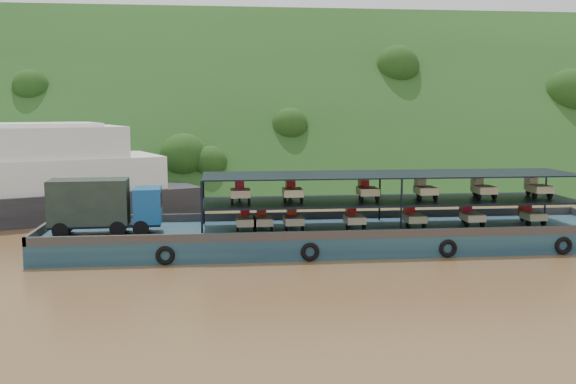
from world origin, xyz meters
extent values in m
plane|color=brown|center=(0.00, 0.00, 0.00)|extent=(160.00, 160.00, 0.00)
cube|color=#193613|center=(0.00, 36.00, 0.00)|extent=(140.00, 39.60, 39.60)
cube|color=#132943|center=(0.61, 0.81, 0.60)|extent=(35.00, 7.00, 1.20)
cube|color=#592D19|center=(0.61, 4.21, 1.45)|extent=(35.00, 0.20, 0.50)
cube|color=#592D19|center=(0.61, -2.59, 1.45)|extent=(35.00, 0.20, 0.50)
cube|color=#592D19|center=(-16.79, 0.81, 1.45)|extent=(0.20, 7.00, 0.50)
torus|color=black|center=(-9.39, -2.74, 0.55)|extent=(1.06, 0.26, 1.06)
torus|color=black|center=(-1.39, -2.74, 0.55)|extent=(1.06, 0.26, 1.06)
torus|color=black|center=(6.61, -2.74, 0.55)|extent=(1.06, 0.26, 1.06)
torus|color=black|center=(13.61, -2.74, 0.55)|extent=(1.06, 0.26, 1.06)
cylinder|color=black|center=(-15.38, -0.62, 1.66)|extent=(0.94, 0.36, 0.93)
cylinder|color=black|center=(-15.46, 1.32, 1.66)|extent=(0.94, 0.36, 0.93)
cylinder|color=black|center=(-12.23, -0.49, 1.66)|extent=(0.94, 0.36, 0.93)
cylinder|color=black|center=(-12.31, 1.46, 1.66)|extent=(0.94, 0.36, 0.93)
cylinder|color=black|center=(-10.93, -0.44, 1.66)|extent=(0.94, 0.36, 0.93)
cylinder|color=black|center=(-11.01, 1.51, 1.66)|extent=(0.94, 0.36, 0.93)
cube|color=black|center=(-13.01, 0.45, 1.80)|extent=(6.39, 2.31, 0.19)
cube|color=navy|center=(-10.60, 0.55, 2.87)|extent=(1.67, 2.29, 2.04)
cube|color=black|center=(-9.81, 0.59, 3.24)|extent=(0.13, 1.86, 0.84)
cube|color=black|center=(-13.94, 0.41, 3.15)|extent=(4.54, 2.41, 2.60)
cube|color=black|center=(4.11, 0.81, 2.86)|extent=(23.00, 5.00, 0.12)
cube|color=black|center=(4.11, 0.81, 4.50)|extent=(23.00, 5.00, 0.08)
cylinder|color=black|center=(-7.39, -1.69, 2.85)|extent=(0.12, 0.12, 3.30)
cylinder|color=black|center=(-7.39, 3.31, 2.85)|extent=(0.12, 0.12, 3.30)
cylinder|color=black|center=(4.11, -1.69, 2.85)|extent=(0.12, 0.12, 3.30)
cylinder|color=black|center=(4.11, 3.31, 2.85)|extent=(0.12, 0.12, 3.30)
cylinder|color=black|center=(15.61, 3.31, 2.85)|extent=(0.12, 0.12, 3.30)
cylinder|color=black|center=(-4.84, 1.86, 1.46)|extent=(0.12, 0.52, 0.52)
cylinder|color=black|center=(-5.34, 0.06, 1.46)|extent=(0.14, 0.52, 0.52)
cylinder|color=black|center=(-4.34, 0.06, 1.46)|extent=(0.14, 0.52, 0.52)
cube|color=beige|center=(-4.84, 0.41, 1.80)|extent=(1.15, 1.50, 0.44)
cube|color=#AC0B0B|center=(-4.84, 1.56, 1.98)|extent=(0.55, 0.80, 0.80)
cube|color=#AC0B0B|center=(-4.84, 1.36, 2.48)|extent=(0.50, 0.10, 0.10)
cylinder|color=black|center=(-1.95, 1.86, 1.46)|extent=(0.12, 0.52, 0.52)
cylinder|color=black|center=(-2.45, 0.06, 1.46)|extent=(0.14, 0.52, 0.52)
cylinder|color=black|center=(-1.45, 0.06, 1.46)|extent=(0.14, 0.52, 0.52)
cube|color=#C7B38D|center=(-1.95, 0.41, 1.80)|extent=(1.15, 1.50, 0.44)
cube|color=#AC230B|center=(-1.95, 1.56, 1.98)|extent=(0.55, 0.80, 0.80)
cube|color=#AC230B|center=(-1.95, 1.36, 2.48)|extent=(0.50, 0.10, 0.10)
cylinder|color=black|center=(1.81, 1.86, 1.46)|extent=(0.12, 0.52, 0.52)
cylinder|color=black|center=(1.31, 0.06, 1.46)|extent=(0.14, 0.52, 0.52)
cylinder|color=black|center=(2.31, 0.06, 1.46)|extent=(0.14, 0.52, 0.52)
cube|color=beige|center=(1.81, 0.41, 1.80)|extent=(1.15, 1.50, 0.44)
cube|color=red|center=(1.81, 1.56, 1.98)|extent=(0.55, 0.80, 0.80)
cube|color=red|center=(1.81, 1.36, 2.48)|extent=(0.50, 0.10, 0.10)
cylinder|color=black|center=(5.57, 1.86, 1.46)|extent=(0.12, 0.52, 0.52)
cylinder|color=black|center=(5.07, 0.06, 1.46)|extent=(0.14, 0.52, 0.52)
cylinder|color=black|center=(6.07, 0.06, 1.46)|extent=(0.14, 0.52, 0.52)
cube|color=#BFB787|center=(5.57, 0.41, 1.80)|extent=(1.15, 1.50, 0.44)
cube|color=red|center=(5.57, 1.56, 1.98)|extent=(0.55, 0.80, 0.80)
cube|color=red|center=(5.57, 1.36, 2.48)|extent=(0.50, 0.10, 0.10)
cylinder|color=black|center=(9.31, 1.86, 1.46)|extent=(0.12, 0.52, 0.52)
cylinder|color=black|center=(8.81, 0.06, 1.46)|extent=(0.14, 0.52, 0.52)
cylinder|color=black|center=(9.81, 0.06, 1.46)|extent=(0.14, 0.52, 0.52)
cube|color=beige|center=(9.31, 0.41, 1.80)|extent=(1.15, 1.50, 0.44)
cube|color=red|center=(9.31, 1.56, 1.98)|extent=(0.55, 0.80, 0.80)
cube|color=red|center=(9.31, 1.36, 2.48)|extent=(0.50, 0.10, 0.10)
cylinder|color=black|center=(13.30, 1.86, 1.46)|extent=(0.12, 0.52, 0.52)
cylinder|color=black|center=(12.80, 0.06, 1.46)|extent=(0.14, 0.52, 0.52)
cylinder|color=black|center=(13.80, 0.06, 1.46)|extent=(0.14, 0.52, 0.52)
cube|color=#BFBB87|center=(13.30, 0.41, 1.80)|extent=(1.15, 1.50, 0.44)
cube|color=red|center=(13.30, 1.56, 1.98)|extent=(0.55, 0.80, 0.80)
cube|color=red|center=(13.30, 1.36, 2.48)|extent=(0.50, 0.10, 0.10)
cylinder|color=black|center=(-3.82, 1.86, 1.46)|extent=(0.12, 0.52, 0.52)
cylinder|color=black|center=(-4.32, 0.06, 1.46)|extent=(0.14, 0.52, 0.52)
cylinder|color=black|center=(-3.32, 0.06, 1.46)|extent=(0.14, 0.52, 0.52)
cube|color=#C7B38D|center=(-3.82, 0.41, 1.80)|extent=(1.15, 1.50, 0.44)
cube|color=#AC230B|center=(-3.82, 1.56, 1.98)|extent=(0.55, 0.80, 0.80)
cube|color=#AC230B|center=(-3.82, 1.36, 2.48)|extent=(0.50, 0.10, 0.10)
cylinder|color=black|center=(-5.15, 1.86, 3.18)|extent=(0.12, 0.52, 0.52)
cylinder|color=black|center=(-5.65, 0.06, 3.18)|extent=(0.14, 0.52, 0.52)
cylinder|color=black|center=(-4.65, 0.06, 3.18)|extent=(0.14, 0.52, 0.52)
cube|color=beige|center=(-5.15, 0.41, 3.52)|extent=(1.15, 1.50, 0.44)
cube|color=red|center=(-5.15, 1.56, 3.70)|extent=(0.55, 0.80, 0.80)
cube|color=red|center=(-5.15, 1.36, 4.20)|extent=(0.50, 0.10, 0.10)
cylinder|color=black|center=(-2.01, 1.86, 3.18)|extent=(0.12, 0.52, 0.52)
cylinder|color=black|center=(-2.51, 0.06, 3.18)|extent=(0.14, 0.52, 0.52)
cylinder|color=black|center=(-1.51, 0.06, 3.18)|extent=(0.14, 0.52, 0.52)
cube|color=beige|center=(-2.01, 0.41, 3.52)|extent=(1.15, 1.50, 0.44)
cube|color=#B60C0D|center=(-2.01, 1.56, 3.70)|extent=(0.55, 0.80, 0.80)
cube|color=#B60C0D|center=(-2.01, 1.36, 4.20)|extent=(0.50, 0.10, 0.10)
cylinder|color=black|center=(2.60, 1.86, 3.18)|extent=(0.12, 0.52, 0.52)
cylinder|color=black|center=(2.10, 0.06, 3.18)|extent=(0.14, 0.52, 0.52)
cylinder|color=black|center=(3.10, 0.06, 3.18)|extent=(0.14, 0.52, 0.52)
cube|color=#BBB584|center=(2.60, 0.41, 3.52)|extent=(1.15, 1.50, 0.44)
cube|color=#B40C11|center=(2.60, 1.56, 3.70)|extent=(0.55, 0.80, 0.80)
cube|color=#B40C11|center=(2.60, 1.36, 4.20)|extent=(0.50, 0.10, 0.10)
cylinder|color=black|center=(6.25, 1.86, 3.18)|extent=(0.12, 0.52, 0.52)
cylinder|color=black|center=(5.75, 0.06, 3.18)|extent=(0.14, 0.52, 0.52)
cylinder|color=black|center=(6.75, 0.06, 3.18)|extent=(0.14, 0.52, 0.52)
cube|color=beige|center=(6.25, 0.41, 3.52)|extent=(1.15, 1.50, 0.44)
cube|color=#C3AF8A|center=(6.25, 1.56, 3.70)|extent=(0.55, 0.80, 0.80)
cube|color=#C3AF8A|center=(6.25, 1.36, 4.20)|extent=(0.50, 0.10, 0.10)
cylinder|color=black|center=(10.00, 1.86, 3.18)|extent=(0.12, 0.52, 0.52)
cylinder|color=black|center=(9.50, 0.06, 3.18)|extent=(0.14, 0.52, 0.52)
cylinder|color=black|center=(10.50, 0.06, 3.18)|extent=(0.14, 0.52, 0.52)
cube|color=beige|center=(10.00, 0.41, 3.52)|extent=(1.15, 1.50, 0.44)
cube|color=#CCB690|center=(10.00, 1.56, 3.70)|extent=(0.55, 0.80, 0.80)
cube|color=#CCB690|center=(10.00, 1.36, 4.20)|extent=(0.50, 0.10, 0.10)
cylinder|color=black|center=(13.62, 1.86, 3.18)|extent=(0.12, 0.52, 0.52)
cylinder|color=black|center=(13.12, 0.06, 3.18)|extent=(0.14, 0.52, 0.52)
cylinder|color=black|center=(14.12, 0.06, 3.18)|extent=(0.14, 0.52, 0.52)
cube|color=beige|center=(13.62, 0.41, 3.52)|extent=(1.15, 1.50, 0.44)
cube|color=beige|center=(13.62, 1.56, 3.70)|extent=(0.55, 0.80, 0.80)
cube|color=beige|center=(13.62, 1.36, 4.20)|extent=(0.50, 0.10, 0.10)
camera|label=1|loc=(-6.51, -37.52, 8.53)|focal=40.00mm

